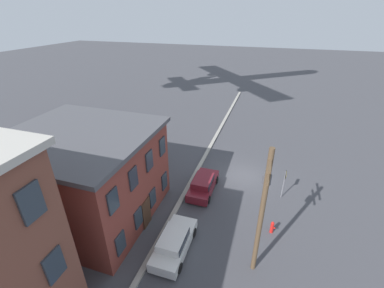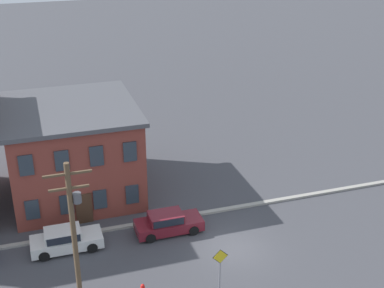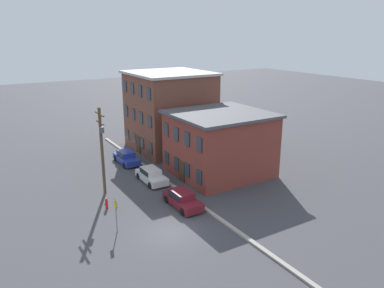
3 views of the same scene
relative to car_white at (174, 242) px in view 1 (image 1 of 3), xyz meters
name	(u,v)px [view 1 (image 1 of 3)]	position (x,y,z in m)	size (l,w,h in m)	color
ground_plane	(244,176)	(10.05, -3.23, -0.75)	(200.00, 200.00, 0.00)	#424247
kerb_strip	(199,167)	(10.05, 1.27, -0.67)	(56.00, 0.36, 0.16)	#9E998E
apartment_midblock	(85,175)	(1.56, 7.43, 2.65)	(9.33, 9.83, 6.76)	brown
car_white	(174,242)	(0.00, 0.00, 0.00)	(4.40, 1.92, 1.43)	silver
car_maroon	(203,184)	(6.60, -0.10, 0.00)	(4.40, 1.92, 1.43)	maroon
caution_sign	(285,180)	(7.78, -6.63, 1.07)	(0.90, 0.08, 2.74)	slate
utility_pole	(262,208)	(0.32, -5.05, 3.95)	(2.40, 0.44, 8.35)	brown
fire_hydrant	(272,227)	(3.55, -6.00, -0.27)	(0.24, 0.34, 0.96)	red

